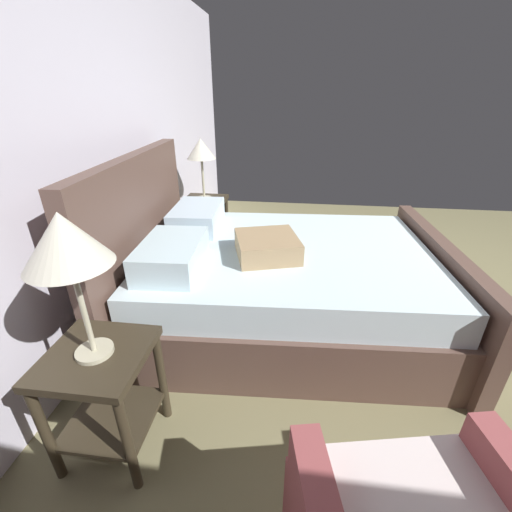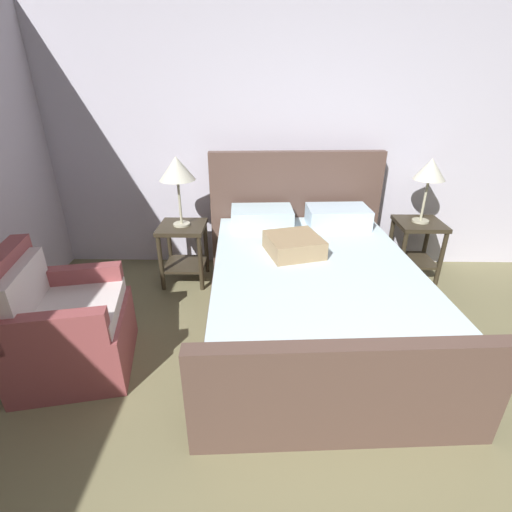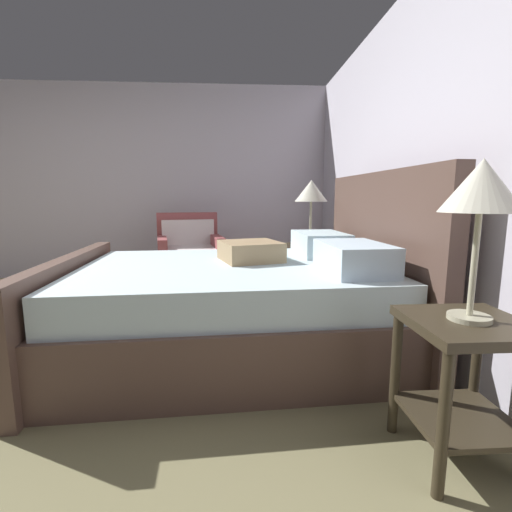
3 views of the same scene
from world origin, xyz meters
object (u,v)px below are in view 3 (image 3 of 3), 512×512
object	(u,v)px
table_lamp_left	(311,192)
nightstand_right	(464,367)
nightstand_left	(310,264)
armchair	(190,261)
table_lamp_right	(481,191)
bed	(241,301)

from	to	relation	value
table_lamp_left	nightstand_right	bearing A→B (deg)	3.24
nightstand_left	armchair	size ratio (longest dim) A/B	0.67
table_lamp_right	nightstand_right	bearing A→B (deg)	-126.87
armchair	nightstand_left	bearing A→B (deg)	66.01
nightstand_left	table_lamp_left	size ratio (longest dim) A/B	0.92
nightstand_right	nightstand_left	distance (m)	2.34
nightstand_right	table_lamp_left	world-z (taller)	table_lamp_left
bed	armchair	xyz separation A→B (m)	(-1.74, -0.55, -0.00)
bed	table_lamp_right	world-z (taller)	bed
bed	nightstand_left	distance (m)	1.38
nightstand_right	table_lamp_right	bearing A→B (deg)	53.13
bed	armchair	bearing A→B (deg)	-162.37
bed	table_lamp_right	bearing A→B (deg)	36.66
bed	nightstand_left	xyz separation A→B (m)	(-1.16, 0.74, 0.05)
nightstand_right	table_lamp_left	distance (m)	2.45
armchair	bed	bearing A→B (deg)	17.63
armchair	table_lamp_right	bearing A→B (deg)	26.09
bed	nightstand_left	size ratio (longest dim) A/B	3.90
nightstand_right	bed	bearing A→B (deg)	-143.34
nightstand_right	nightstand_left	size ratio (longest dim) A/B	1.00
table_lamp_right	armchair	bearing A→B (deg)	-153.91
armchair	table_lamp_left	bearing A→B (deg)	66.01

